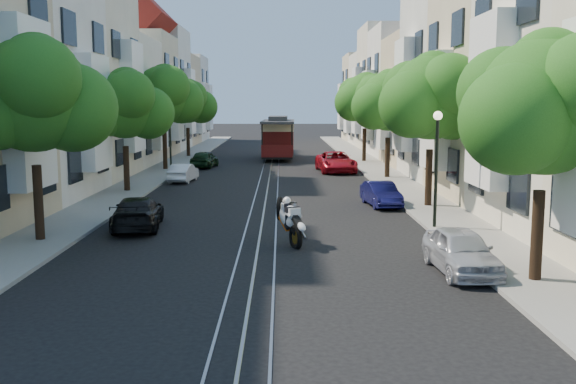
{
  "coord_description": "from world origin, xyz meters",
  "views": [
    {
      "loc": [
        0.75,
        -18.79,
        4.54
      ],
      "look_at": [
        0.99,
        3.85,
        1.42
      ],
      "focal_mm": 40.0,
      "sensor_mm": 36.0,
      "label": 1
    }
  ],
  "objects_px": {
    "tree_w_a": "(34,98)",
    "cable_car": "(278,136)",
    "tree_e_b": "(433,99)",
    "parked_car_w_near": "(138,213)",
    "sportbike_rider": "(289,218)",
    "parked_car_w_far": "(204,159)",
    "tree_e_c": "(390,103)",
    "parked_car_w_mid": "(183,173)",
    "lamp_west": "(170,131)",
    "lamp_east": "(437,152)",
    "tree_e_d": "(366,99)",
    "tree_w_b": "(125,107)",
    "parked_car_e_far": "(336,162)",
    "parked_car_e_mid": "(381,194)",
    "tree_e_a": "(547,110)",
    "parked_car_e_near": "(461,251)",
    "tree_w_d": "(188,103)",
    "tree_w_c": "(164,96)"
  },
  "relations": [
    {
      "from": "tree_e_c",
      "to": "tree_w_d",
      "type": "bearing_deg",
      "value": 131.99
    },
    {
      "from": "tree_e_c",
      "to": "parked_car_w_near",
      "type": "height_order",
      "value": "tree_e_c"
    },
    {
      "from": "tree_e_c",
      "to": "parked_car_e_far",
      "type": "bearing_deg",
      "value": 126.44
    },
    {
      "from": "tree_e_c",
      "to": "parked_car_w_mid",
      "type": "xyz_separation_m",
      "value": [
        -12.25,
        -1.45,
        -4.06
      ]
    },
    {
      "from": "tree_e_a",
      "to": "parked_car_e_near",
      "type": "height_order",
      "value": "tree_e_a"
    },
    {
      "from": "tree_e_c",
      "to": "parked_car_w_mid",
      "type": "distance_m",
      "value": 12.99
    },
    {
      "from": "tree_e_b",
      "to": "tree_w_a",
      "type": "bearing_deg",
      "value": -154.08
    },
    {
      "from": "tree_e_c",
      "to": "tree_w_c",
      "type": "bearing_deg",
      "value": 160.85
    },
    {
      "from": "tree_w_b",
      "to": "parked_car_w_mid",
      "type": "height_order",
      "value": "tree_w_b"
    },
    {
      "from": "sportbike_rider",
      "to": "parked_car_w_far",
      "type": "relative_size",
      "value": 0.58
    },
    {
      "from": "tree_e_b",
      "to": "cable_car",
      "type": "relative_size",
      "value": 0.8
    },
    {
      "from": "tree_e_b",
      "to": "parked_car_e_mid",
      "type": "height_order",
      "value": "tree_e_b"
    },
    {
      "from": "cable_car",
      "to": "parked_car_w_far",
      "type": "xyz_separation_m",
      "value": [
        -5.24,
        -7.41,
        -1.29
      ]
    },
    {
      "from": "tree_w_a",
      "to": "tree_e_d",
      "type": "bearing_deg",
      "value": 63.59
    },
    {
      "from": "tree_w_c",
      "to": "parked_car_w_near",
      "type": "relative_size",
      "value": 1.74
    },
    {
      "from": "tree_w_a",
      "to": "cable_car",
      "type": "height_order",
      "value": "tree_w_a"
    },
    {
      "from": "tree_e_a",
      "to": "tree_e_c",
      "type": "relative_size",
      "value": 0.96
    },
    {
      "from": "parked_car_e_near",
      "to": "sportbike_rider",
      "type": "bearing_deg",
      "value": 139.92
    },
    {
      "from": "tree_w_b",
      "to": "parked_car_e_far",
      "type": "bearing_deg",
      "value": 40.55
    },
    {
      "from": "tree_e_a",
      "to": "tree_w_d",
      "type": "xyz_separation_m",
      "value": [
        -14.4,
        39.0,
        0.2
      ]
    },
    {
      "from": "tree_e_b",
      "to": "parked_car_e_near",
      "type": "height_order",
      "value": "tree_e_b"
    },
    {
      "from": "parked_car_w_mid",
      "to": "lamp_west",
      "type": "bearing_deg",
      "value": -63.9
    },
    {
      "from": "lamp_east",
      "to": "parked_car_w_far",
      "type": "bearing_deg",
      "value": 115.76
    },
    {
      "from": "parked_car_e_mid",
      "to": "parked_car_e_far",
      "type": "bearing_deg",
      "value": 86.14
    },
    {
      "from": "tree_w_c",
      "to": "tree_w_d",
      "type": "xyz_separation_m",
      "value": [
        -0.0,
        11.0,
        -0.47
      ]
    },
    {
      "from": "tree_w_c",
      "to": "lamp_east",
      "type": "height_order",
      "value": "tree_w_c"
    },
    {
      "from": "cable_car",
      "to": "tree_w_c",
      "type": "bearing_deg",
      "value": -128.1
    },
    {
      "from": "tree_e_b",
      "to": "tree_w_b",
      "type": "distance_m",
      "value": 15.25
    },
    {
      "from": "parked_car_e_near",
      "to": "parked_car_w_mid",
      "type": "distance_m",
      "value": 23.03
    },
    {
      "from": "cable_car",
      "to": "parked_car_w_near",
      "type": "distance_m",
      "value": 30.4
    },
    {
      "from": "tree_w_a",
      "to": "tree_e_c",
      "type": "bearing_deg",
      "value": 51.34
    },
    {
      "from": "parked_car_w_mid",
      "to": "parked_car_w_near",
      "type": "bearing_deg",
      "value": 97.39
    },
    {
      "from": "tree_w_a",
      "to": "parked_car_e_mid",
      "type": "xyz_separation_m",
      "value": [
        12.33,
        7.48,
        -4.19
      ]
    },
    {
      "from": "tree_e_d",
      "to": "tree_w_b",
      "type": "height_order",
      "value": "tree_e_d"
    },
    {
      "from": "tree_e_d",
      "to": "tree_w_c",
      "type": "height_order",
      "value": "tree_w_c"
    },
    {
      "from": "parked_car_e_far",
      "to": "parked_car_w_far",
      "type": "xyz_separation_m",
      "value": [
        -9.14,
        3.04,
        -0.08
      ]
    },
    {
      "from": "parked_car_e_near",
      "to": "parked_car_w_mid",
      "type": "height_order",
      "value": "parked_car_e_near"
    },
    {
      "from": "tree_e_c",
      "to": "parked_car_e_near",
      "type": "distance_m",
      "value": 22.32
    },
    {
      "from": "tree_w_b",
      "to": "parked_car_e_near",
      "type": "distance_m",
      "value": 20.72
    },
    {
      "from": "lamp_east",
      "to": "parked_car_e_mid",
      "type": "height_order",
      "value": "lamp_east"
    },
    {
      "from": "lamp_west",
      "to": "lamp_east",
      "type": "bearing_deg",
      "value": -55.01
    },
    {
      "from": "lamp_west",
      "to": "parked_car_w_mid",
      "type": "xyz_separation_m",
      "value": [
        1.31,
        -3.47,
        -2.31
      ]
    },
    {
      "from": "tree_w_a",
      "to": "cable_car",
      "type": "xyz_separation_m",
      "value": [
        7.64,
        32.33,
        -2.83
      ]
    },
    {
      "from": "tree_e_b",
      "to": "lamp_east",
      "type": "relative_size",
      "value": 1.61
    },
    {
      "from": "lamp_east",
      "to": "tree_w_d",
      "type": "bearing_deg",
      "value": 112.8
    },
    {
      "from": "tree_e_c",
      "to": "parked_car_w_near",
      "type": "xyz_separation_m",
      "value": [
        -11.76,
        -15.63,
        -4.01
      ]
    },
    {
      "from": "parked_car_e_near",
      "to": "tree_e_c",
      "type": "bearing_deg",
      "value": 83.06
    },
    {
      "from": "tree_e_d",
      "to": "tree_w_a",
      "type": "xyz_separation_m",
      "value": [
        -14.4,
        -29.0,
        -0.13
      ]
    },
    {
      "from": "tree_e_b",
      "to": "parked_car_w_near",
      "type": "xyz_separation_m",
      "value": [
        -11.76,
        -4.63,
        -4.14
      ]
    },
    {
      "from": "tree_e_a",
      "to": "tree_w_b",
      "type": "bearing_deg",
      "value": 130.27
    }
  ]
}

